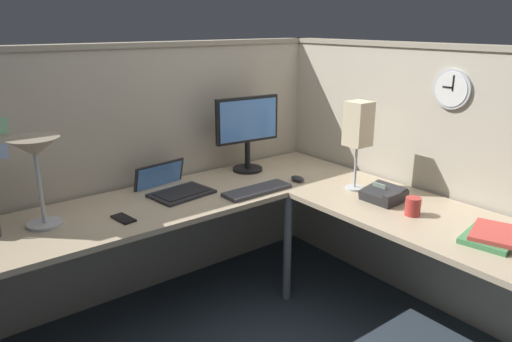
% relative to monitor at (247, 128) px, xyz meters
% --- Properties ---
extents(ground_plane, '(6.80, 6.80, 0.00)m').
position_rel_monitor_xyz_m(ground_plane, '(-0.21, -0.64, -1.02)').
color(ground_plane, '#2D3842').
extents(cubicle_wall_back, '(2.57, 0.12, 1.58)m').
position_rel_monitor_xyz_m(cubicle_wall_back, '(-0.58, 0.23, -0.23)').
color(cubicle_wall_back, '#B7AD99').
rests_on(cubicle_wall_back, ground).
extents(cubicle_wall_right, '(0.12, 2.37, 1.58)m').
position_rel_monitor_xyz_m(cubicle_wall_right, '(0.66, -0.90, -0.23)').
color(cubicle_wall_right, '#B7AD99').
rests_on(cubicle_wall_right, ground).
extents(desk, '(2.35, 2.15, 0.73)m').
position_rel_monitor_xyz_m(desk, '(-0.36, -0.69, -0.39)').
color(desk, tan).
rests_on(desk, ground).
extents(monitor, '(0.46, 0.20, 0.50)m').
position_rel_monitor_xyz_m(monitor, '(0.00, 0.00, 0.00)').
color(monitor, black).
rests_on(monitor, desk).
extents(laptop, '(0.39, 0.42, 0.22)m').
position_rel_monitor_xyz_m(laptop, '(-0.60, -0.05, -0.27)').
color(laptop, '#232326').
rests_on(laptop, desk).
extents(keyboard, '(0.43, 0.15, 0.02)m').
position_rel_monitor_xyz_m(keyboard, '(-0.21, -0.38, -0.28)').
color(keyboard, '#38383D').
rests_on(keyboard, desk).
extents(computer_mouse, '(0.06, 0.10, 0.03)m').
position_rel_monitor_xyz_m(computer_mouse, '(0.11, -0.38, -0.28)').
color(computer_mouse, '#232326').
rests_on(computer_mouse, desk).
extents(desk_lamp_dome, '(0.24, 0.24, 0.44)m').
position_rel_monitor_xyz_m(desk_lamp_dome, '(-1.34, -0.12, 0.07)').
color(desk_lamp_dome, '#B7BABF').
rests_on(desk_lamp_dome, desk).
extents(cell_phone, '(0.09, 0.15, 0.01)m').
position_rel_monitor_xyz_m(cell_phone, '(-1.00, -0.28, -0.29)').
color(cell_phone, black).
rests_on(cell_phone, desk).
extents(office_phone, '(0.19, 0.21, 0.11)m').
position_rel_monitor_xyz_m(office_phone, '(0.26, -0.93, -0.26)').
color(office_phone, '#232326').
rests_on(office_phone, desk).
extents(book_stack, '(0.33, 0.27, 0.04)m').
position_rel_monitor_xyz_m(book_stack, '(0.25, -1.55, -0.27)').
color(book_stack, '#3F7F4C').
rests_on(book_stack, desk).
extents(desk_lamp_paper, '(0.13, 0.13, 0.53)m').
position_rel_monitor_xyz_m(desk_lamp_paper, '(0.29, -0.69, 0.09)').
color(desk_lamp_paper, '#B7BABF').
rests_on(desk_lamp_paper, desk).
extents(coffee_mug, '(0.08, 0.08, 0.10)m').
position_rel_monitor_xyz_m(coffee_mug, '(0.21, -1.15, -0.25)').
color(coffee_mug, '#B2332D').
rests_on(coffee_mug, desk).
extents(wall_clock, '(0.04, 0.22, 0.22)m').
position_rel_monitor_xyz_m(wall_clock, '(0.60, -1.06, 0.32)').
color(wall_clock, '#B7BABF').
extents(pinned_note_middle, '(0.07, 0.00, 0.09)m').
position_rel_monitor_xyz_m(pinned_note_middle, '(-1.42, 0.18, 0.17)').
color(pinned_note_middle, '#8CCC99').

